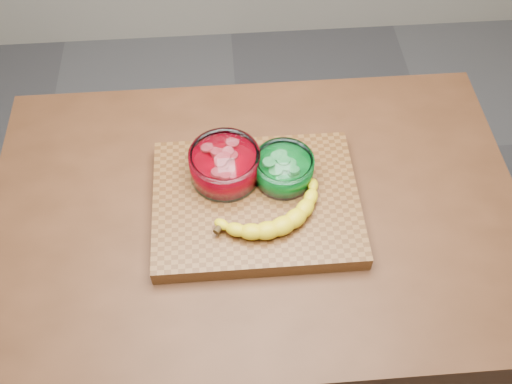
{
  "coord_description": "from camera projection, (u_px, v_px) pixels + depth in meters",
  "views": [
    {
      "loc": [
        -0.05,
        -0.72,
        1.95
      ],
      "look_at": [
        0.0,
        0.0,
        0.96
      ],
      "focal_mm": 40.0,
      "sensor_mm": 36.0,
      "label": 1
    }
  ],
  "objects": [
    {
      "name": "bowl_red",
      "position": [
        225.0,
        165.0,
        1.25
      ],
      "size": [
        0.16,
        0.16,
        0.07
      ],
      "color": "white",
      "rests_on": "cutting_board"
    },
    {
      "name": "bowl_green",
      "position": [
        284.0,
        169.0,
        1.25
      ],
      "size": [
        0.13,
        0.13,
        0.06
      ],
      "color": "white",
      "rests_on": "cutting_board"
    },
    {
      "name": "cutting_board",
      "position": [
        256.0,
        203.0,
        1.26
      ],
      "size": [
        0.45,
        0.35,
        0.04
      ],
      "primitive_type": "cube",
      "color": "brown",
      "rests_on": "counter"
    },
    {
      "name": "ground",
      "position": [
        256.0,
        353.0,
        2.0
      ],
      "size": [
        3.5,
        3.5,
        0.0
      ],
      "primitive_type": "plane",
      "color": "#59595E",
      "rests_on": "ground"
    },
    {
      "name": "banana",
      "position": [
        269.0,
        209.0,
        1.2
      ],
      "size": [
        0.27,
        0.17,
        0.04
      ],
      "primitive_type": null,
      "color": "yellow",
      "rests_on": "cutting_board"
    },
    {
      "name": "counter",
      "position": [
        256.0,
        296.0,
        1.64
      ],
      "size": [
        1.2,
        0.8,
        0.9
      ],
      "primitive_type": "cube",
      "color": "#4C2A16",
      "rests_on": "ground"
    }
  ]
}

